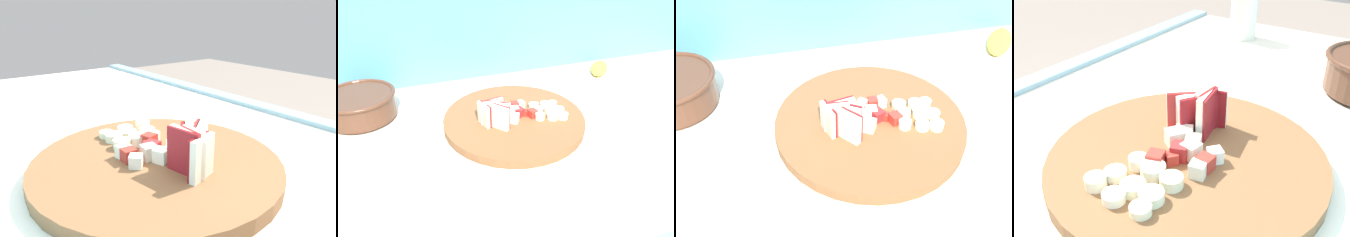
% 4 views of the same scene
% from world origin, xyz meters
% --- Properties ---
extents(tile_backsplash, '(2.40, 0.04, 1.33)m').
position_xyz_m(tile_backsplash, '(0.00, 0.37, 0.67)').
color(tile_backsplash, '#4C8EB2').
rests_on(tile_backsplash, ground).
extents(cutting_board, '(0.35, 0.35, 0.02)m').
position_xyz_m(cutting_board, '(-0.09, 0.05, 0.87)').
color(cutting_board, brown).
rests_on(cutting_board, tiled_countertop).
extents(apple_wedge_fan, '(0.07, 0.07, 0.06)m').
position_xyz_m(apple_wedge_fan, '(-0.15, 0.03, 0.91)').
color(apple_wedge_fan, maroon).
rests_on(apple_wedge_fan, cutting_board).
extents(apple_dice_pile, '(0.09, 0.09, 0.02)m').
position_xyz_m(apple_dice_pile, '(-0.09, 0.05, 0.89)').
color(apple_dice_pile, '#EFE5CC').
rests_on(apple_dice_pile, cutting_board).
extents(banana_slice_rows, '(0.08, 0.09, 0.02)m').
position_xyz_m(banana_slice_rows, '(-0.01, 0.04, 0.89)').
color(banana_slice_rows, white).
rests_on(banana_slice_rows, cutting_board).
extents(banana_peel, '(0.13, 0.14, 0.02)m').
position_xyz_m(banana_peel, '(0.30, 0.26, 0.87)').
color(banana_peel, gold).
rests_on(banana_peel, tiled_countertop).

